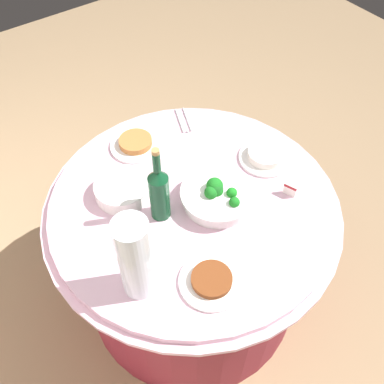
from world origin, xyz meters
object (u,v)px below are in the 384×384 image
object	(u,v)px
food_plate_rice	(265,155)
serving_tongs	(184,121)
food_plate_stir_fry	(212,281)
decorative_fruit_vase	(136,262)
wine_bottle	(159,192)
plate_stack	(122,189)
food_plate_peanuts	(136,143)
label_placard_front	(290,189)
broccoli_bowl	(217,195)

from	to	relation	value
food_plate_rice	serving_tongs	bearing A→B (deg)	19.94
food_plate_stir_fry	decorative_fruit_vase	bearing A→B (deg)	56.15
wine_bottle	serving_tongs	world-z (taller)	wine_bottle
serving_tongs	food_plate_stir_fry	bearing A→B (deg)	151.28
plate_stack	food_plate_rice	distance (m)	0.60
plate_stack	serving_tongs	bearing A→B (deg)	-64.57
plate_stack	serving_tongs	world-z (taller)	plate_stack
decorative_fruit_vase	food_plate_peanuts	size ratio (longest dim) A/B	1.55
food_plate_rice	food_plate_stir_fry	bearing A→B (deg)	121.59
decorative_fruit_vase	label_placard_front	world-z (taller)	decorative_fruit_vase
food_plate_peanuts	broccoli_bowl	bearing A→B (deg)	-168.36
food_plate_stir_fry	label_placard_front	world-z (taller)	label_placard_front
food_plate_rice	plate_stack	bearing A→B (deg)	72.85
plate_stack	food_plate_peanuts	xyz separation A→B (m)	(0.20, -0.18, -0.01)
decorative_fruit_vase	food_plate_peanuts	distance (m)	0.67
plate_stack	label_placard_front	distance (m)	0.64
serving_tongs	label_placard_front	xyz separation A→B (m)	(-0.59, -0.08, 0.03)
decorative_fruit_vase	label_placard_front	xyz separation A→B (m)	(-0.01, -0.67, -0.12)
plate_stack	wine_bottle	world-z (taller)	wine_bottle
wine_bottle	decorative_fruit_vase	xyz separation A→B (m)	(-0.21, 0.22, 0.02)
food_plate_stir_fry	broccoli_bowl	bearing A→B (deg)	-40.98
wine_bottle	food_plate_rice	size ratio (longest dim) A/B	1.53
broccoli_bowl	label_placard_front	world-z (taller)	broccoli_bowl
serving_tongs	food_plate_stir_fry	world-z (taller)	food_plate_stir_fry
serving_tongs	food_plate_stir_fry	xyz separation A→B (m)	(-0.71, 0.39, 0.01)
serving_tongs	food_plate_stir_fry	size ratio (longest dim) A/B	0.75
decorative_fruit_vase	label_placard_front	size ratio (longest dim) A/B	6.18
broccoli_bowl	plate_stack	bearing A→B (deg)	48.10
food_plate_stir_fry	label_placard_front	size ratio (longest dim) A/B	4.00
food_plate_peanuts	food_plate_stir_fry	bearing A→B (deg)	169.20
decorative_fruit_vase	food_plate_peanuts	world-z (taller)	decorative_fruit_vase
wine_bottle	label_placard_front	xyz separation A→B (m)	(-0.21, -0.45, -0.10)
decorative_fruit_vase	food_plate_rice	bearing A→B (deg)	-75.05
food_plate_stir_fry	food_plate_peanuts	xyz separation A→B (m)	(0.70, -0.13, 0.00)
serving_tongs	food_plate_peanuts	distance (m)	0.26
wine_bottle	decorative_fruit_vase	distance (m)	0.30
wine_bottle	food_plate_stir_fry	world-z (taller)	wine_bottle
wine_bottle	label_placard_front	world-z (taller)	wine_bottle
food_plate_peanuts	label_placard_front	bearing A→B (deg)	-149.50
food_plate_stir_fry	label_placard_front	distance (m)	0.49
serving_tongs	label_placard_front	size ratio (longest dim) A/B	3.00
serving_tongs	food_plate_peanuts	xyz separation A→B (m)	(-0.01, 0.26, 0.01)
broccoli_bowl	food_plate_stir_fry	xyz separation A→B (m)	(-0.26, 0.23, -0.03)
broccoli_bowl	wine_bottle	bearing A→B (deg)	68.88
decorative_fruit_vase	food_plate_stir_fry	world-z (taller)	decorative_fruit_vase
plate_stack	food_plate_stir_fry	xyz separation A→B (m)	(-0.50, -0.05, -0.02)
food_plate_rice	food_plate_stir_fry	size ratio (longest dim) A/B	1.00
plate_stack	serving_tongs	xyz separation A→B (m)	(0.21, -0.44, -0.03)
decorative_fruit_vase	label_placard_front	bearing A→B (deg)	-90.63
decorative_fruit_vase	food_plate_rice	size ratio (longest dim) A/B	1.55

